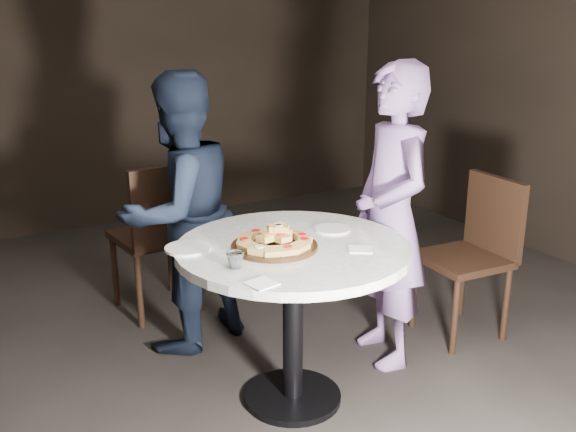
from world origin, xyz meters
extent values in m
plane|color=black|center=(0.00, 0.00, 0.00)|extent=(7.00, 7.00, 0.00)
cylinder|color=black|center=(0.08, 0.03, 0.02)|extent=(0.51, 0.51, 0.03)
cylinder|color=black|center=(0.08, 0.03, 0.43)|extent=(0.10, 0.10, 0.78)
cylinder|color=silver|center=(0.08, 0.03, 0.83)|extent=(1.15, 1.15, 0.05)
cylinder|color=black|center=(-0.03, 0.03, 0.86)|extent=(0.49, 0.49, 0.02)
cube|color=#B58E46|center=(0.11, 0.01, 0.88)|extent=(0.07, 0.09, 0.04)
cylinder|color=red|center=(0.11, 0.01, 0.90)|extent=(0.04, 0.04, 0.01)
cube|color=#B58E46|center=(0.11, 0.08, 0.88)|extent=(0.10, 0.11, 0.04)
cube|color=#B58E46|center=(0.07, 0.14, 0.88)|extent=(0.11, 0.11, 0.04)
cylinder|color=beige|center=(0.07, 0.14, 0.90)|extent=(0.06, 0.06, 0.01)
cube|color=#B58E46|center=(0.01, 0.17, 0.88)|extent=(0.11, 0.10, 0.04)
cube|color=#B58E46|center=(-0.06, 0.17, 0.88)|extent=(0.09, 0.08, 0.04)
cylinder|color=red|center=(-0.06, 0.17, 0.90)|extent=(0.04, 0.04, 0.01)
cube|color=#B58E46|center=(-0.12, 0.14, 0.88)|extent=(0.11, 0.11, 0.04)
cube|color=#B58E46|center=(-0.16, 0.09, 0.88)|extent=(0.10, 0.11, 0.04)
cylinder|color=red|center=(-0.16, 0.09, 0.90)|extent=(0.06, 0.06, 0.01)
cube|color=#B58E46|center=(-0.17, 0.02, 0.88)|extent=(0.08, 0.10, 0.04)
cube|color=#B58E46|center=(-0.14, -0.04, 0.88)|extent=(0.11, 0.11, 0.04)
cylinder|color=beige|center=(-0.14, -0.04, 0.90)|extent=(0.06, 0.06, 0.01)
cube|color=#B58E46|center=(-0.10, -0.09, 0.88)|extent=(0.10, 0.09, 0.04)
cube|color=#B58E46|center=(-0.03, -0.11, 0.88)|extent=(0.10, 0.08, 0.04)
cylinder|color=red|center=(-0.03, -0.11, 0.90)|extent=(0.05, 0.05, 0.01)
cube|color=#B58E46|center=(0.04, -0.09, 0.88)|extent=(0.11, 0.10, 0.04)
cube|color=#B58E46|center=(0.09, -0.05, 0.88)|extent=(0.10, 0.11, 0.04)
cylinder|color=red|center=(0.09, -0.05, 0.90)|extent=(0.06, 0.06, 0.01)
cube|color=#B58E46|center=(0.02, 0.04, 0.91)|extent=(0.10, 0.09, 0.03)
cylinder|color=#2D6B1E|center=(0.02, 0.04, 0.93)|extent=(0.05, 0.05, 0.01)
cube|color=#B58E46|center=(-0.04, 0.08, 0.91)|extent=(0.11, 0.10, 0.03)
cylinder|color=beige|center=(-0.04, 0.08, 0.93)|extent=(0.06, 0.06, 0.01)
cube|color=#B58E46|center=(-0.07, 0.02, 0.91)|extent=(0.10, 0.09, 0.04)
cylinder|color=orange|center=(-0.07, 0.02, 0.93)|extent=(0.05, 0.05, 0.01)
cube|color=#B58E46|center=(-0.01, -0.01, 0.91)|extent=(0.08, 0.10, 0.03)
cylinder|color=red|center=(-0.01, -0.01, 0.93)|extent=(0.05, 0.05, 0.01)
cube|color=#B58E46|center=(0.00, 0.05, 0.94)|extent=(0.09, 0.07, 0.04)
cylinder|color=beige|center=(0.00, 0.05, 0.96)|extent=(0.04, 0.04, 0.01)
cube|color=#B58E46|center=(0.00, 0.03, 0.94)|extent=(0.11, 0.10, 0.04)
cylinder|color=beige|center=(0.00, 0.03, 0.96)|extent=(0.06, 0.06, 0.01)
cylinder|color=white|center=(-0.39, 0.22, 0.86)|extent=(0.28, 0.28, 0.01)
cylinder|color=white|center=(0.36, 0.13, 0.86)|extent=(0.23, 0.23, 0.01)
imported|color=silver|center=(-0.29, -0.11, 0.89)|extent=(0.10, 0.10, 0.07)
cube|color=white|center=(-0.28, -0.32, 0.85)|extent=(0.13, 0.13, 0.01)
cube|color=white|center=(0.32, -0.18, 0.85)|extent=(0.15, 0.15, 0.01)
cube|color=black|center=(-0.18, 1.44, 0.52)|extent=(0.53, 0.53, 0.05)
cube|color=black|center=(-0.16, 1.20, 0.77)|extent=(0.48, 0.10, 0.52)
cylinder|color=black|center=(0.00, 1.67, 0.26)|extent=(0.05, 0.05, 0.52)
cylinder|color=black|center=(-0.41, 1.63, 0.26)|extent=(0.05, 0.05, 0.52)
cylinder|color=black|center=(0.05, 1.26, 0.26)|extent=(0.05, 0.05, 0.52)
cylinder|color=black|center=(-0.36, 1.22, 0.26)|extent=(0.05, 0.05, 0.52)
cube|color=black|center=(1.34, 0.18, 0.49)|extent=(0.48, 0.48, 0.04)
cube|color=black|center=(1.57, 0.16, 0.74)|extent=(0.07, 0.46, 0.49)
cylinder|color=black|center=(1.15, 0.38, 0.25)|extent=(0.04, 0.04, 0.49)
cylinder|color=black|center=(1.13, -0.01, 0.25)|extent=(0.04, 0.04, 0.49)
cylinder|color=black|center=(1.54, 0.36, 0.25)|extent=(0.04, 0.04, 0.49)
cylinder|color=black|center=(1.52, -0.03, 0.25)|extent=(0.04, 0.04, 0.49)
imported|color=black|center=(-0.18, 0.90, 0.81)|extent=(0.95, 0.84, 1.63)
imported|color=#7D64A0|center=(0.77, 0.18, 0.84)|extent=(0.52, 0.69, 1.69)
camera|label=1|loc=(-1.36, -2.48, 1.88)|focal=40.00mm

